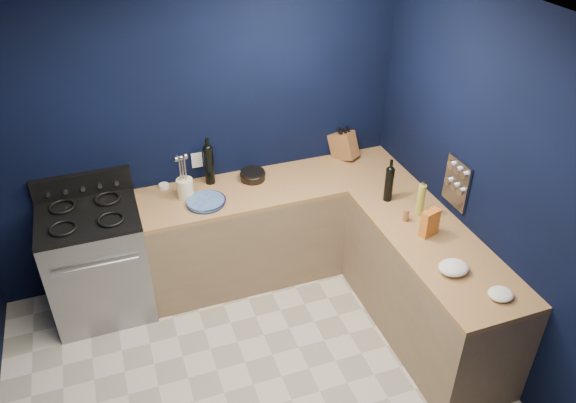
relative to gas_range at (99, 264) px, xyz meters
name	(u,v)px	position (x,y,z in m)	size (l,w,h in m)	color
ceiling	(247,39)	(0.93, -1.42, 2.15)	(3.50, 3.50, 0.02)	silver
wall_back	(194,135)	(0.93, 0.34, 0.84)	(3.50, 0.02, 2.60)	black
wall_right	(511,208)	(2.69, -1.42, 0.84)	(0.02, 3.50, 2.60)	black
cab_back	(277,229)	(1.53, 0.02, -0.03)	(2.30, 0.63, 0.86)	#836A4E
top_back	(276,186)	(1.53, 0.02, 0.42)	(2.30, 0.63, 0.04)	brown
cab_right	(427,290)	(2.37, -1.13, -0.03)	(0.63, 1.67, 0.86)	#836A4E
top_right	(436,244)	(2.37, -1.13, 0.42)	(0.63, 1.67, 0.04)	brown
gas_range	(99,264)	(0.00, 0.00, 0.00)	(0.76, 0.66, 0.92)	gray
oven_door	(102,290)	(0.00, -0.32, -0.01)	(0.59, 0.02, 0.42)	black
cooktop	(87,216)	(0.00, 0.00, 0.48)	(0.76, 0.66, 0.03)	black
backguard	(82,185)	(0.00, 0.30, 0.58)	(0.76, 0.06, 0.20)	black
spice_panel	(457,183)	(2.67, -0.87, 0.72)	(0.02, 0.28, 0.38)	gray
wall_outlet	(197,160)	(0.93, 0.32, 0.62)	(0.09, 0.02, 0.13)	white
plate_stack	(206,202)	(0.90, -0.09, 0.46)	(0.30, 0.30, 0.04)	#344699
ramekin	(164,186)	(0.63, 0.27, 0.46)	(0.08, 0.08, 0.03)	white
utensil_crock	(185,188)	(0.77, 0.06, 0.52)	(0.13, 0.13, 0.17)	#FAF0CC
wine_bottle_back	(209,165)	(1.01, 0.22, 0.61)	(0.08, 0.08, 0.33)	black
lemon_basket	(253,175)	(1.36, 0.15, 0.48)	(0.21, 0.21, 0.08)	black
knife_block	(343,145)	(2.25, 0.25, 0.56)	(0.13, 0.22, 0.24)	brown
wine_bottle_right	(389,185)	(2.30, -0.52, 0.58)	(0.07, 0.07, 0.28)	black
oil_bottle	(421,200)	(2.43, -0.78, 0.57)	(0.06, 0.06, 0.26)	#AEB03F
spice_jar_near	(406,215)	(2.29, -0.83, 0.49)	(0.05, 0.05, 0.10)	olive
spice_jar_far	(431,212)	(2.49, -0.85, 0.49)	(0.05, 0.05, 0.09)	olive
crouton_bag	(430,223)	(2.36, -1.04, 0.54)	(0.14, 0.07, 0.21)	#B73612
towel_front	(454,268)	(2.29, -1.47, 0.48)	(0.21, 0.18, 0.07)	white
towel_end	(501,294)	(2.43, -1.78, 0.46)	(0.17, 0.15, 0.05)	white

